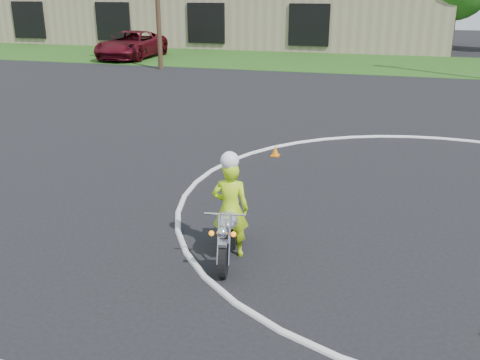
# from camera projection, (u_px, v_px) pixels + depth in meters

# --- Properties ---
(ground) EXTENTS (120.00, 120.00, 0.00)m
(ground) POSITION_uv_depth(u_px,v_px,m) (471.00, 277.00, 8.85)
(ground) COLOR black
(ground) RESTS_ON ground
(grass_strip) EXTENTS (120.00, 10.00, 0.02)m
(grass_strip) POSITION_uv_depth(u_px,v_px,m) (422.00, 65.00, 33.25)
(grass_strip) COLOR #1E4714
(grass_strip) RESTS_ON ground
(primary_motorcycle) EXTENTS (0.69, 1.98, 1.05)m
(primary_motorcycle) POSITION_uv_depth(u_px,v_px,m) (229.00, 232.00, 9.33)
(primary_motorcycle) COLOR black
(primary_motorcycle) RESTS_ON ground
(rider_primary_grp) EXTENTS (0.71, 0.53, 1.94)m
(rider_primary_grp) POSITION_uv_depth(u_px,v_px,m) (230.00, 206.00, 9.31)
(rider_primary_grp) COLOR #B3E317
(rider_primary_grp) RESTS_ON ground
(pickup_grp) EXTENTS (3.15, 6.58, 1.81)m
(pickup_grp) POSITION_uv_depth(u_px,v_px,m) (131.00, 45.00, 36.34)
(pickup_grp) COLOR #4D0813
(pickup_grp) RESTS_ON ground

